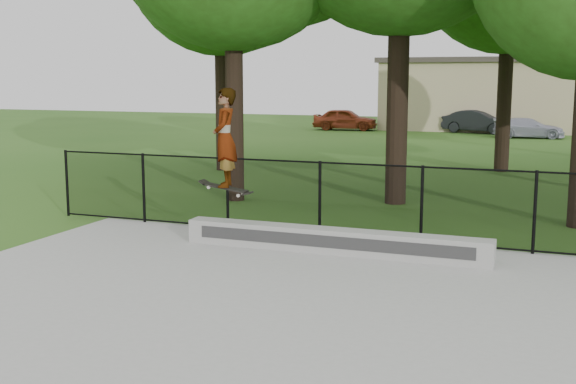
{
  "coord_description": "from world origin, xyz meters",
  "views": [
    {
      "loc": [
        2.37,
        -7.35,
        3.18
      ],
      "look_at": [
        -2.02,
        4.2,
        1.2
      ],
      "focal_mm": 45.0,
      "sensor_mm": 36.0,
      "label": 1
    }
  ],
  "objects_px": {
    "car_c": "(528,128)",
    "skater_airborne": "(225,139)",
    "car_a": "(345,119)",
    "car_b": "(478,122)",
    "grind_ledge": "(333,241)"
  },
  "relations": [
    {
      "from": "car_a",
      "to": "grind_ledge",
      "type": "bearing_deg",
      "value": -168.85
    },
    {
      "from": "car_b",
      "to": "skater_airborne",
      "type": "xyz_separation_m",
      "value": [
        -1.27,
        -30.44,
        1.4
      ]
    },
    {
      "from": "car_a",
      "to": "car_b",
      "type": "height_order",
      "value": "car_b"
    },
    {
      "from": "car_a",
      "to": "car_b",
      "type": "xyz_separation_m",
      "value": [
        7.76,
        0.41,
        0.0
      ]
    },
    {
      "from": "car_c",
      "to": "skater_airborne",
      "type": "distance_m",
      "value": 28.29
    },
    {
      "from": "car_c",
      "to": "car_b",
      "type": "bearing_deg",
      "value": 41.91
    },
    {
      "from": "grind_ledge",
      "to": "car_a",
      "type": "height_order",
      "value": "car_a"
    },
    {
      "from": "car_b",
      "to": "grind_ledge",
      "type": "bearing_deg",
      "value": -163.85
    },
    {
      "from": "grind_ledge",
      "to": "car_a",
      "type": "relative_size",
      "value": 1.47
    },
    {
      "from": "car_a",
      "to": "skater_airborne",
      "type": "xyz_separation_m",
      "value": [
        6.5,
        -30.04,
        1.4
      ]
    },
    {
      "from": "car_a",
      "to": "car_b",
      "type": "relative_size",
      "value": 1.06
    },
    {
      "from": "car_b",
      "to": "car_c",
      "type": "bearing_deg",
      "value": -116.66
    },
    {
      "from": "car_c",
      "to": "skater_airborne",
      "type": "bearing_deg",
      "value": 164.97
    },
    {
      "from": "grind_ledge",
      "to": "car_c",
      "type": "distance_m",
      "value": 27.84
    },
    {
      "from": "grind_ledge",
      "to": "skater_airborne",
      "type": "relative_size",
      "value": 2.87
    }
  ]
}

